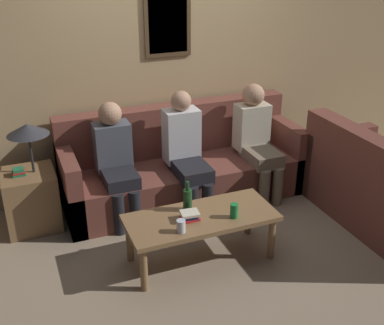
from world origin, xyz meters
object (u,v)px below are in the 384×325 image
at_px(person_left, 116,158).
at_px(person_middle, 186,150).
at_px(couch_side, 383,195).
at_px(drinking_glass, 181,226).
at_px(coffee_table, 201,222).
at_px(couch_main, 183,168).
at_px(person_right, 257,137).
at_px(wine_bottle, 188,199).

distance_m(person_left, person_middle, 0.68).
height_order(couch_side, drinking_glass, couch_side).
bearing_deg(person_middle, coffee_table, -103.59).
relative_size(couch_side, coffee_table, 1.32).
xyz_separation_m(couch_side, coffee_table, (-1.78, 0.13, 0.05)).
xyz_separation_m(couch_main, coffee_table, (-0.26, -1.11, 0.05)).
bearing_deg(couch_side, coffee_table, 85.83).
distance_m(drinking_glass, person_left, 1.15).
bearing_deg(person_left, person_middle, -6.34).
relative_size(coffee_table, person_right, 1.07).
height_order(drinking_glass, person_right, person_right).
relative_size(coffee_table, person_left, 1.10).
xyz_separation_m(person_left, person_middle, (0.68, -0.08, 0.01)).
bearing_deg(coffee_table, wine_bottle, 117.72).
distance_m(drinking_glass, person_middle, 1.15).
height_order(wine_bottle, person_left, person_left).
xyz_separation_m(couch_main, person_middle, (-0.05, -0.22, 0.30)).
bearing_deg(person_middle, drinking_glass, -113.26).
height_order(coffee_table, person_middle, person_middle).
relative_size(person_middle, person_right, 1.02).
relative_size(couch_side, wine_bottle, 6.20).
bearing_deg(couch_side, wine_bottle, 82.04).
relative_size(couch_main, couch_side, 1.51).
height_order(couch_side, person_middle, person_middle).
xyz_separation_m(drinking_glass, person_middle, (0.45, 1.05, 0.14)).
height_order(drinking_glass, person_middle, person_middle).
bearing_deg(person_left, wine_bottle, -64.58).
xyz_separation_m(couch_main, person_right, (0.75, -0.19, 0.30)).
bearing_deg(coffee_table, couch_side, -4.17).
bearing_deg(couch_side, person_left, 64.11).
xyz_separation_m(drinking_glass, person_right, (1.25, 1.08, 0.15)).
height_order(couch_side, person_left, person_left).
bearing_deg(person_middle, couch_side, -32.89).
xyz_separation_m(couch_side, person_right, (-0.77, 1.05, 0.30)).
relative_size(couch_side, person_left, 1.45).
relative_size(couch_side, person_middle, 1.39).
height_order(couch_main, drinking_glass, couch_main).
relative_size(coffee_table, person_middle, 1.05).
bearing_deg(couch_main, wine_bottle, -108.49).
bearing_deg(person_left, drinking_glass, -78.59).
bearing_deg(person_right, drinking_glass, -139.02).
relative_size(drinking_glass, person_right, 0.09).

